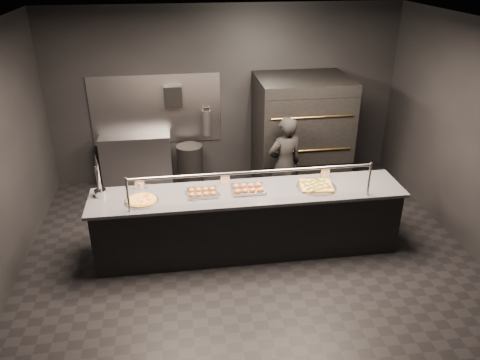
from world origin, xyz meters
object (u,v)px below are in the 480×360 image
Objects in this scene: prep_shelf at (137,160)px; fire_extinguisher at (207,122)px; towel_dispenser at (173,96)px; slider_tray_a at (202,193)px; service_counter at (248,221)px; worker at (284,165)px; pizza_oven at (301,133)px; round_pizza at (142,200)px; beer_tap at (99,184)px; square_pizza at (316,186)px; slider_tray_b at (248,189)px; trash_bin at (190,166)px.

prep_shelf is 1.39m from fire_extinguisher.
towel_dispenser is 0.76× the size of slider_tray_a.
worker reaches higher than service_counter.
pizza_oven is at bearing 46.37° from slider_tray_a.
worker is at bearing 28.85° from round_pizza.
towel_dispenser is at bearing 79.29° from round_pizza.
worker is (1.64, -1.31, -0.78)m from towel_dispenser.
worker reaches higher than slider_tray_a.
round_pizza is (0.53, -0.23, -0.15)m from beer_tap.
square_pizza reaches higher than prep_shelf.
prep_shelf is at bearing 95.57° from round_pizza.
square_pizza is 0.34× the size of worker.
beer_tap is 1.90m from slider_tray_b.
round_pizza is 2.37m from trash_bin.
fire_extinguisher is 2.40m from slider_tray_b.
square_pizza reaches higher than round_pizza.
beer_tap reaches higher than square_pizza.
slider_tray_b is at bearing 1.49° from slider_tray_a.
towel_dispenser is (0.70, 0.07, 1.10)m from prep_shelf.
worker is (0.74, 1.06, -0.18)m from slider_tray_b.
fire_extinguisher is 0.87× the size of beer_tap.
service_counter is 2.82m from prep_shelf.
round_pizza is 0.77m from slider_tray_a.
pizza_oven reaches higher than worker.
worker is (1.09, -1.32, -0.29)m from fire_extinguisher.
slider_tray_a is (-0.25, -2.39, -0.12)m from fire_extinguisher.
slider_tray_a is (-0.60, 0.01, 0.48)m from service_counter.
fire_extinguisher is 0.33× the size of worker.
towel_dispenser is 0.23× the size of worker.
trash_bin is 0.49× the size of worker.
slider_tray_b reaches higher than round_pizza.
slider_tray_a is (1.29, -0.14, -0.14)m from beer_tap.
pizza_oven is 3.55m from beer_tap.
fire_extinguisher is 2.68m from round_pizza.
round_pizza is at bearing 13.87° from worker.
service_counter is at bearing -1.12° from slider_tray_a.
service_counter is 2.66× the size of worker.
round_pizza is at bearing -173.54° from slider_tray_a.
pizza_oven is at bearing 81.31° from square_pizza.
pizza_oven is 1.63m from fire_extinguisher.
slider_tray_a is at bearing 23.71° from worker.
pizza_oven is 2.22m from slider_tray_b.
trash_bin is at bearing 58.42° from beer_tap.
pizza_oven is 2.61m from slider_tray_a.
slider_tray_a is 0.30× the size of worker.
pizza_oven is at bearing -134.41° from worker.
square_pizza is (2.28, 0.07, 0.00)m from round_pizza.
fire_extinguisher reaches higher than trash_bin.
fire_extinguisher is at bearing -65.32° from worker.
slider_tray_a is at bearing -133.63° from pizza_oven.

